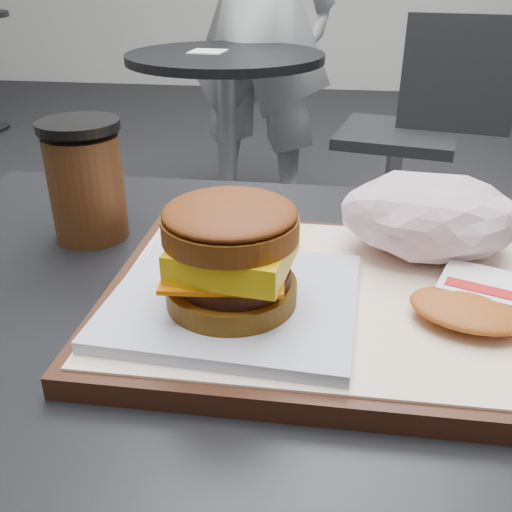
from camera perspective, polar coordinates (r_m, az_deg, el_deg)
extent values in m
cube|color=black|center=(0.50, 1.16, -6.68)|extent=(0.80, 0.60, 0.04)
cube|color=black|center=(0.49, 7.77, -4.44)|extent=(0.38, 0.28, 0.02)
cube|color=white|center=(0.48, 7.84, -3.42)|extent=(0.36, 0.26, 0.00)
cube|color=silver|center=(0.45, -2.21, -4.34)|extent=(0.20, 0.18, 0.01)
cylinder|color=brown|center=(0.44, -2.46, -3.51)|extent=(0.11, 0.11, 0.02)
cylinder|color=black|center=(0.43, -2.24, -1.93)|extent=(0.09, 0.09, 0.01)
cube|color=orange|center=(0.43, -3.00, -0.89)|extent=(0.09, 0.09, 0.00)
cube|color=yellow|center=(0.42, -2.20, 0.33)|extent=(0.09, 0.09, 0.02)
cylinder|color=brown|center=(0.41, -2.61, 2.90)|extent=(0.11, 0.11, 0.02)
ellipsoid|color=#6D300F|center=(0.41, -2.64, 4.37)|extent=(0.10, 0.10, 0.02)
cube|color=white|center=(0.49, 23.15, -3.61)|extent=(0.10, 0.08, 0.02)
cube|color=red|center=(0.47, 23.76, -3.54)|extent=(0.09, 0.04, 0.00)
ellipsoid|color=#B35B1C|center=(0.45, 20.41, -5.02)|extent=(0.10, 0.09, 0.01)
cylinder|color=#422210|center=(0.62, -16.55, 6.56)|extent=(0.08, 0.08, 0.11)
cylinder|color=black|center=(0.60, -17.39, 12.37)|extent=(0.08, 0.08, 0.01)
cylinder|color=black|center=(2.34, -2.65, 1.37)|extent=(0.44, 0.44, 0.02)
cylinder|color=#A5A5AA|center=(2.21, -2.85, 9.81)|extent=(0.07, 0.07, 0.70)
cylinder|color=black|center=(2.12, -3.09, 19.24)|extent=(0.70, 0.70, 0.03)
cube|color=white|center=(2.14, -4.85, 19.72)|extent=(0.13, 0.13, 0.00)
cylinder|color=#97979C|center=(2.30, 13.30, 5.92)|extent=(0.06, 0.06, 0.44)
cube|color=black|center=(2.23, 13.96, 11.66)|extent=(0.50, 0.50, 0.04)
cube|color=black|center=(2.21, 19.72, 16.65)|extent=(0.40, 0.11, 0.40)
imported|color=silver|center=(2.54, 0.18, 24.18)|extent=(0.74, 0.58, 1.79)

